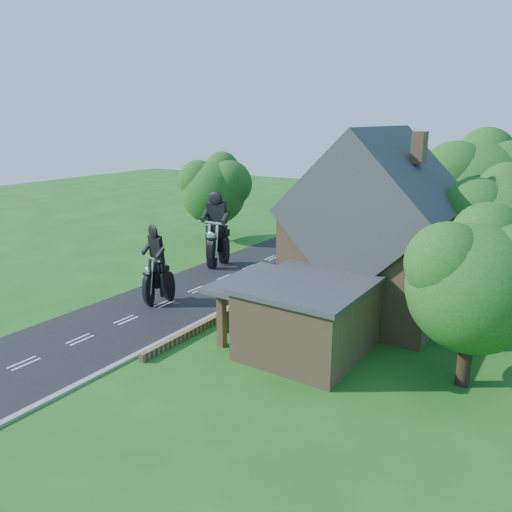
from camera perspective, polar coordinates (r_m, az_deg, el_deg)
The scene contains 19 objects.
ground at distance 30.24m, azimuth -10.42°, elevation -5.39°, with size 120.00×120.00×0.00m, color #1A5317.
road at distance 30.23m, azimuth -10.42°, elevation -5.37°, with size 7.00×80.00×0.02m, color black.
kerb at distance 27.94m, azimuth -4.97°, elevation -6.83°, with size 0.30×80.00×0.12m, color gray.
garden_wall at distance 31.35m, azimuth 1.66°, elevation -3.98°, with size 0.30×22.00×0.40m, color olive.
house at distance 28.45m, azimuth 13.46°, elevation 2.26°, with size 9.54×8.64×10.24m.
annex at distance 23.50m, azimuth 5.72°, elevation -6.78°, with size 7.05×5.94×3.44m.
tree_annex_side at distance 21.24m, azimuth 24.70°, elevation -2.25°, with size 5.64×5.20×7.48m.
tree_house_right at distance 29.41m, azimuth 26.70°, elevation 3.13°, with size 6.51×6.00×8.40m.
tree_behind_house at distance 36.95m, azimuth 24.68°, elevation 7.22°, with size 7.81×7.20×10.08m.
tree_behind_left at distance 39.34m, azimuth 16.15°, elevation 7.71°, with size 6.94×6.40×9.16m.
tree_far_road at distance 43.83m, azimuth -4.39°, elevation 7.83°, with size 6.08×5.60×7.84m.
shrub_a at distance 26.09m, azimuth -3.52°, elevation -7.30°, with size 0.90×0.90×1.10m, color #153912.
shrub_b at distance 27.97m, azimuth -0.41°, elevation -5.67°, with size 0.90×0.90×1.10m, color #153912.
shrub_c at distance 29.94m, azimuth 2.28°, elevation -4.23°, with size 0.90×0.90×1.10m, color #153912.
shrub_d at distance 34.09m, azimuth 6.67°, elevation -1.84°, with size 0.90×0.90×1.10m, color #153912.
shrub_e at distance 36.25m, azimuth 8.48°, elevation -0.86°, with size 0.90×0.90×1.10m, color #153912.
shrub_f at distance 38.45m, azimuth 10.09°, elevation 0.02°, with size 0.90×0.90×1.10m, color #153912.
motorcycle_lead at distance 30.10m, azimuth -11.04°, elevation -4.06°, with size 0.39×1.55×1.44m, color black, non-canonical shape.
motorcycle_follow at distance 36.91m, azimuth -4.36°, elevation 0.04°, with size 0.46×1.80×1.68m, color black, non-canonical shape.
Camera 1 is at (19.94, -20.09, 10.64)m, focal length 35.00 mm.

